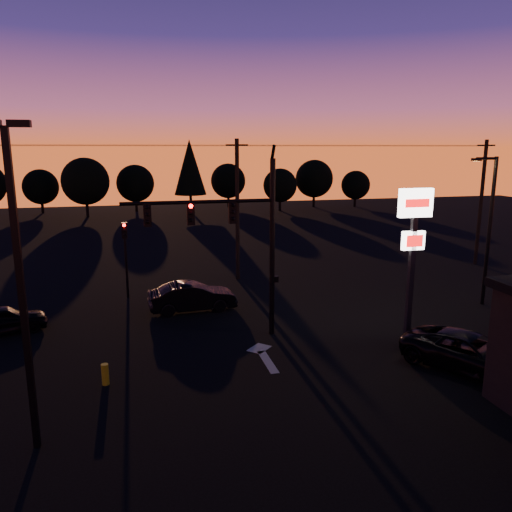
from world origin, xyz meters
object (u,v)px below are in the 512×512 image
Objects in this scene: parking_lot_light at (19,270)px; car_left at (2,320)px; streetlight at (488,225)px; secondary_signal at (125,249)px; suv_parked at (470,352)px; car_mid at (192,297)px; bollard at (105,374)px; pylon_sign at (414,233)px; traffic_signal_mast at (237,230)px.

parking_lot_light is 2.37× the size of car_left.
secondary_signal is at bearing 162.44° from streetlight.
secondary_signal reaches higher than suv_parked.
car_left is at bearing 123.39° from suv_parked.
car_mid reaches higher than suv_parked.
car_left is at bearing 126.82° from bollard.
bollard is 0.15× the size of suv_parked.
parking_lot_light is 11.46m from car_left.
parking_lot_light reaches higher than suv_parked.
parking_lot_light reaches higher than pylon_sign.
streetlight is at bearing 30.08° from pylon_sign.
streetlight is (21.41, 8.50, -0.85)m from parking_lot_light.
secondary_signal is (-4.90, 7.49, -2.07)m from traffic_signal_mast.
bollard is at bearing -160.41° from car_left.
traffic_signal_mast reaches higher than secondary_signal.
streetlight is (18.91, -5.99, 1.56)m from secondary_signal.
pylon_sign is (7.10, -2.49, -0.02)m from traffic_signal_mast.
streetlight is at bearing 21.65° from parking_lot_light.
traffic_signal_mast is 1.07× the size of streetlight.
traffic_signal_mast is at bearing -123.29° from car_left.
streetlight is at bearing 17.94° from suv_parked.
traffic_signal_mast is 7.52m from pylon_sign.
secondary_signal is at bearing 80.21° from parking_lot_light.
car_left is (-24.52, 1.52, -3.76)m from streetlight.
car_mid is at bearing -44.06° from secondary_signal.
traffic_signal_mast is 10.83× the size of bollard.
secondary_signal is 15.75m from pylon_sign.
car_left is 0.75× the size of suv_parked.
car_mid is (-8.66, 6.75, -4.16)m from pylon_sign.
bollard is at bearing 139.52° from suv_parked.
pylon_sign is at bearing -149.92° from streetlight.
pylon_sign is 11.74m from car_mid.
car_left is (-10.51, 3.03, -4.28)m from traffic_signal_mast.
secondary_signal is at bearing 42.58° from car_mid.
car_left is (-17.61, 5.52, -4.26)m from pylon_sign.
traffic_signal_mast is at bearing -56.81° from secondary_signal.
parking_lot_light reaches higher than traffic_signal_mast.
pylon_sign is (12.00, -9.99, 2.05)m from secondary_signal.
car_mid is (-15.57, 2.75, -3.67)m from streetlight.
car_mid is at bearing 62.02° from bollard.
parking_lot_light is 6.27m from bollard.
suv_parked is (15.40, 1.43, -4.56)m from parking_lot_light.
parking_lot_light reaches higher than secondary_signal.
traffic_signal_mast reaches higher than streetlight.
secondary_signal is 1.13× the size of car_left.
bollard is 8.11m from car_left.
streetlight reaches higher than car_mid.
car_mid reaches higher than bollard.
parking_lot_light is 1.14× the size of streetlight.
traffic_signal_mast is 9.19m from secondary_signal.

